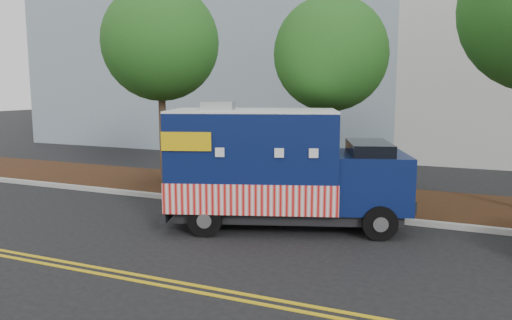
% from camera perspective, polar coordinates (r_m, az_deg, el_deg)
% --- Properties ---
extents(ground, '(120.00, 120.00, 0.00)m').
position_cam_1_polar(ground, '(13.63, -0.48, -7.04)').
color(ground, black).
rests_on(ground, ground).
extents(curb, '(120.00, 0.18, 0.15)m').
position_cam_1_polar(curb, '(14.86, 1.72, -5.44)').
color(curb, '#9E9E99').
rests_on(curb, ground).
extents(mulch_strip, '(120.00, 4.00, 0.15)m').
position_cam_1_polar(mulch_strip, '(16.78, 4.39, -3.86)').
color(mulch_strip, black).
rests_on(mulch_strip, ground).
extents(centerline_near, '(120.00, 0.10, 0.01)m').
position_cam_1_polar(centerline_near, '(9.94, -11.24, -13.14)').
color(centerline_near, gold).
rests_on(centerline_near, ground).
extents(centerline_far, '(120.00, 0.10, 0.01)m').
position_cam_1_polar(centerline_far, '(9.75, -12.10, -13.60)').
color(centerline_far, gold).
rests_on(centerline_far, ground).
extents(tree_a, '(4.17, 4.17, 7.27)m').
position_cam_1_polar(tree_a, '(18.57, -10.87, 13.02)').
color(tree_a, '#38281C').
rests_on(tree_a, ground).
extents(tree_b, '(3.47, 3.47, 6.34)m').
position_cam_1_polar(tree_b, '(15.54, 8.54, 11.85)').
color(tree_b, '#38281C').
rests_on(tree_b, ground).
extents(sign_post, '(0.06, 0.06, 2.40)m').
position_cam_1_polar(sign_post, '(15.77, -3.73, -0.48)').
color(sign_post, '#473828').
rests_on(sign_post, ground).
extents(food_truck, '(6.54, 4.12, 3.25)m').
position_cam_1_polar(food_truck, '(12.90, 2.10, -1.22)').
color(food_truck, black).
rests_on(food_truck, ground).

